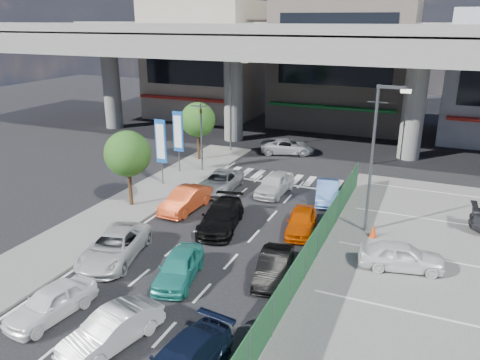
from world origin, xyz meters
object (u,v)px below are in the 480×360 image
at_px(taxi_teal_mid, 179,267).
at_px(hatch_white_back_mid, 112,330).
at_px(tree_near, 128,154).
at_px(crossing_wagon_silver, 288,146).
at_px(street_lamp_left, 232,97).
at_px(sedan_white_mid_left, 114,247).
at_px(parked_sedan_white, 402,256).
at_px(kei_truck_front_right, 327,191).
at_px(traffic_light_left, 201,121).
at_px(wagon_silver_front_left, 220,182).
at_px(tree_far, 198,120).
at_px(street_lamp_right, 376,148).
at_px(hatch_black_mid_right, 274,267).
at_px(signboard_far, 178,133).
at_px(traffic_cone, 373,231).
at_px(signboard_near, 161,143).
at_px(van_white_back_left, 51,302).
at_px(sedan_white_front_mid, 275,184).
at_px(taxi_orange_left, 186,200).
at_px(taxi_orange_right, 301,221).
at_px(traffic_light_right, 377,116).

bearing_deg(taxi_teal_mid, hatch_white_back_mid, -101.92).
bearing_deg(tree_near, crossing_wagon_silver, 70.92).
height_order(street_lamp_left, sedan_white_mid_left, street_lamp_left).
xyz_separation_m(tree_near, parked_sedan_white, (16.17, -1.58, -2.67)).
distance_m(sedan_white_mid_left, kei_truck_front_right, 13.97).
xyz_separation_m(traffic_light_left, sedan_white_mid_left, (2.54, -14.01, -3.25)).
bearing_deg(hatch_white_back_mid, parked_sedan_white, 61.15).
xyz_separation_m(taxi_teal_mid, wagon_silver_front_left, (-3.25, 11.10, -0.02)).
bearing_deg(tree_far, traffic_light_left, -57.38).
height_order(street_lamp_right, wagon_silver_front_left, street_lamp_right).
height_order(street_lamp_left, hatch_black_mid_right, street_lamp_left).
distance_m(signboard_far, wagon_silver_front_left, 5.63).
bearing_deg(hatch_white_back_mid, signboard_far, 127.25).
xyz_separation_m(traffic_light_left, hatch_white_back_mid, (6.42, -19.22, -3.29)).
distance_m(street_lamp_right, traffic_cone, 4.41).
relative_size(signboard_near, van_white_back_left, 1.25).
bearing_deg(street_lamp_left, van_white_back_left, -82.43).
distance_m(street_lamp_right, signboard_near, 14.61).
height_order(sedan_white_mid_left, sedan_white_front_mid, sedan_white_front_mid).
distance_m(sedan_white_front_mid, traffic_cone, 8.24).
xyz_separation_m(street_lamp_left, sedan_white_front_mid, (6.80, -8.40, -4.08)).
relative_size(sedan_white_mid_left, hatch_black_mid_right, 1.32).
relative_size(taxi_teal_mid, sedan_white_front_mid, 0.96).
bearing_deg(taxi_orange_left, signboard_far, 125.86).
relative_size(hatch_white_back_mid, traffic_cone, 5.37).
bearing_deg(wagon_silver_front_left, hatch_white_back_mid, -83.02).
bearing_deg(signboard_near, hatch_white_back_mid, -64.01).
bearing_deg(hatch_black_mid_right, sedan_white_front_mid, 100.53).
height_order(wagon_silver_front_left, parked_sedan_white, parked_sedan_white).
xyz_separation_m(signboard_far, hatch_white_back_mid, (7.82, -18.22, -2.41)).
relative_size(signboard_near, tree_near, 0.98).
xyz_separation_m(signboard_far, sedan_white_front_mid, (8.08, -1.40, -2.37)).
distance_m(tree_far, wagon_silver_front_left, 7.99).
bearing_deg(taxi_orange_right, signboard_near, 152.62).
relative_size(traffic_light_right, traffic_cone, 7.09).
xyz_separation_m(signboard_far, parked_sedan_white, (16.77, -8.57, -2.35)).
distance_m(signboard_far, traffic_cone, 16.36).
relative_size(street_lamp_right, crossing_wagon_silver, 1.73).
bearing_deg(crossing_wagon_silver, sedan_white_front_mid, 175.37).
distance_m(tree_near, sedan_white_mid_left, 7.39).
xyz_separation_m(van_white_back_left, hatch_black_mid_right, (7.04, 6.07, -0.03)).
distance_m(traffic_light_right, traffic_cone, 14.27).
bearing_deg(sedan_white_mid_left, taxi_teal_mid, -19.33).
bearing_deg(street_lamp_right, hatch_black_mid_right, -115.36).
bearing_deg(hatch_black_mid_right, traffic_cone, 51.24).
bearing_deg(street_lamp_left, tree_near, -92.76).
bearing_deg(sedan_white_front_mid, wagon_silver_front_left, -162.42).
distance_m(parked_sedan_white, traffic_cone, 3.35).
bearing_deg(tree_far, traffic_cone, -30.96).
distance_m(traffic_light_left, parked_sedan_white, 18.40).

